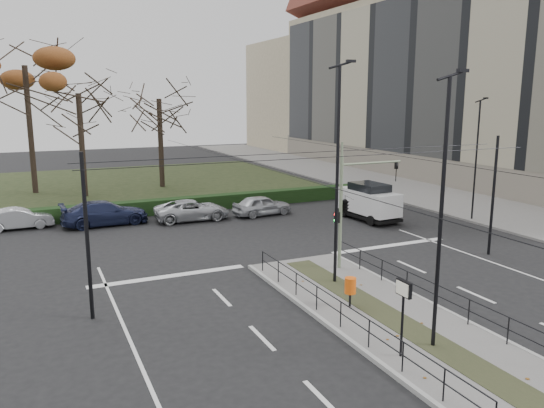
{
  "coord_description": "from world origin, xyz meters",
  "views": [
    {
      "loc": [
        -11.18,
        -16.94,
        7.76
      ],
      "look_at": [
        0.21,
        7.91,
        2.31
      ],
      "focal_mm": 35.0,
      "sensor_mm": 36.0,
      "label": 1
    }
  ],
  "objects": [
    {
      "name": "ground",
      "position": [
        0.0,
        0.0,
        0.0
      ],
      "size": [
        140.0,
        140.0,
        0.0
      ],
      "primitive_type": "plane",
      "color": "black",
      "rests_on": "ground"
    },
    {
      "name": "median_island",
      "position": [
        0.0,
        -2.5,
        0.07
      ],
      "size": [
        4.4,
        15.0,
        0.14
      ],
      "primitive_type": "cube",
      "color": "#64615F",
      "rests_on": "ground"
    },
    {
      "name": "sidewalk_east",
      "position": [
        18.0,
        22.0,
        0.07
      ],
      "size": [
        8.0,
        90.0,
        0.14
      ],
      "primitive_type": "cube",
      "color": "#64615F",
      "rests_on": "ground"
    },
    {
      "name": "park",
      "position": [
        -6.0,
        32.0,
        0.05
      ],
      "size": [
        38.0,
        26.0,
        0.1
      ],
      "primitive_type": "cube",
      "color": "black",
      "rests_on": "ground"
    },
    {
      "name": "hedge",
      "position": [
        -6.0,
        18.6,
        0.5
      ],
      "size": [
        38.0,
        1.0,
        1.0
      ],
      "primitive_type": "cube",
      "color": "black",
      "rests_on": "ground"
    },
    {
      "name": "apartment_block",
      "position": [
        27.97,
        23.97,
        10.39
      ],
      "size": [
        13.09,
        52.1,
        21.64
      ],
      "color": "tan",
      "rests_on": "ground"
    },
    {
      "name": "median_railing",
      "position": [
        0.0,
        -2.6,
        0.98
      ],
      "size": [
        4.14,
        13.24,
        0.92
      ],
      "color": "black",
      "rests_on": "median_island"
    },
    {
      "name": "catenary",
      "position": [
        0.0,
        1.62,
        3.42
      ],
      "size": [
        20.0,
        34.0,
        6.0
      ],
      "color": "black",
      "rests_on": "ground"
    },
    {
      "name": "traffic_light",
      "position": [
        1.63,
        2.94,
        3.14
      ],
      "size": [
        3.5,
        2.01,
        5.15
      ],
      "color": "gray",
      "rests_on": "median_island"
    },
    {
      "name": "litter_bin",
      "position": [
        -0.76,
        -1.18,
        0.93
      ],
      "size": [
        0.43,
        0.43,
        1.11
      ],
      "color": "black",
      "rests_on": "median_island"
    },
    {
      "name": "info_panel",
      "position": [
        -1.51,
        -5.13,
        2.01
      ],
      "size": [
        0.14,
        0.62,
        2.38
      ],
      "color": "black",
      "rests_on": "median_island"
    },
    {
      "name": "streetlamp_median_near",
      "position": [
        -0.12,
        -4.99,
        4.44
      ],
      "size": [
        0.71,
        0.14,
        8.46
      ],
      "color": "black",
      "rests_on": "median_island"
    },
    {
      "name": "streetlamp_median_far",
      "position": [
        0.17,
        1.4,
        4.78
      ],
      "size": [
        0.76,
        0.16,
        9.13
      ],
      "color": "black",
      "rests_on": "median_island"
    },
    {
      "name": "streetlamp_sidewalk",
      "position": [
        14.52,
        8.06,
        4.06
      ],
      "size": [
        0.64,
        0.13,
        7.7
      ],
      "color": "black",
      "rests_on": "sidewalk_east"
    },
    {
      "name": "parked_car_second",
      "position": [
        -12.1,
        17.83,
        0.64
      ],
      "size": [
        3.96,
        1.56,
        1.28
      ],
      "primitive_type": "imported",
      "rotation": [
        0.0,
        0.0,
        1.62
      ],
      "color": "#B2B5BA",
      "rests_on": "ground"
    },
    {
      "name": "parked_car_third",
      "position": [
        -7.23,
        16.72,
        0.76
      ],
      "size": [
        5.34,
        2.39,
        1.52
      ],
      "primitive_type": "imported",
      "rotation": [
        0.0,
        0.0,
        1.62
      ],
      "color": "#1C2343",
      "rests_on": "ground"
    },
    {
      "name": "parked_car_fourth",
      "position": [
        -1.9,
        15.75,
        0.67
      ],
      "size": [
        4.9,
        2.41,
        1.34
      ],
      "primitive_type": "imported",
      "rotation": [
        0.0,
        0.0,
        1.53
      ],
      "color": "#B2B5BA",
      "rests_on": "ground"
    },
    {
      "name": "white_van",
      "position": [
        8.57,
        11.06,
        1.26
      ],
      "size": [
        2.3,
        4.62,
        2.41
      ],
      "color": "white",
      "rests_on": "ground"
    },
    {
      "name": "rust_tree",
      "position": [
        -10.99,
        30.63,
        10.34
      ],
      "size": [
        9.58,
        9.58,
        13.49
      ],
      "color": "black",
      "rests_on": "park"
    },
    {
      "name": "bare_tree_center",
      "position": [
        -0.68,
        29.37,
        7.19
      ],
      "size": [
        6.42,
        6.42,
        10.18
      ],
      "color": "black",
      "rests_on": "park"
    },
    {
      "name": "bare_tree_near",
      "position": [
        -7.38,
        27.39,
        7.58
      ],
      "size": [
        6.17,
        6.17,
        10.73
      ],
      "color": "black",
      "rests_on": "park"
    },
    {
      "name": "parked_car_fifth",
      "position": [
        2.83,
        15.25,
        0.69
      ],
      "size": [
        4.18,
        2.02,
        1.37
      ],
      "primitive_type": "imported",
      "rotation": [
        0.0,
        0.0,
        1.67
      ],
      "color": "#B2B5BA",
      "rests_on": "ground"
    }
  ]
}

